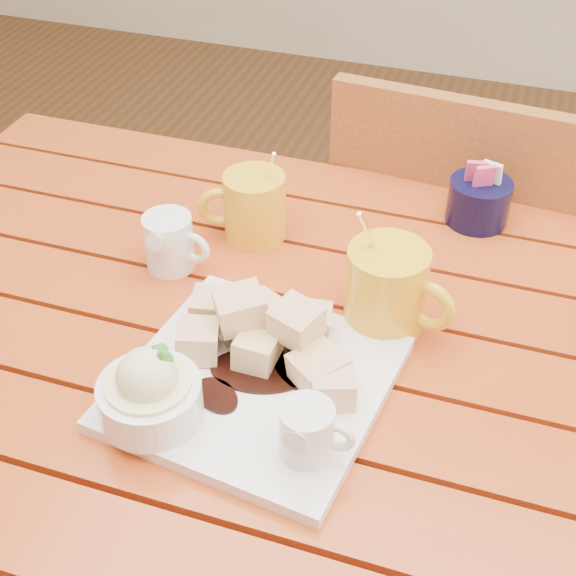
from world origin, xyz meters
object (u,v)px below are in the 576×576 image
(coffee_mug_right, at_px, (389,288))
(chair_far, at_px, (456,274))
(coffee_mug_left, at_px, (253,205))
(dessert_plate, at_px, (232,376))
(table, at_px, (269,384))

(coffee_mug_right, relative_size, chair_far, 0.18)
(coffee_mug_left, bearing_deg, chair_far, 31.54)
(coffee_mug_left, height_order, coffee_mug_right, coffee_mug_right)
(dessert_plate, bearing_deg, chair_far, 74.37)
(dessert_plate, height_order, coffee_mug_left, coffee_mug_left)
(dessert_plate, bearing_deg, coffee_mug_right, 52.48)
(coffee_mug_left, distance_m, coffee_mug_right, 0.25)
(table, bearing_deg, coffee_mug_left, 115.85)
(dessert_plate, distance_m, chair_far, 0.72)
(table, relative_size, coffee_mug_left, 8.35)
(dessert_plate, distance_m, coffee_mug_right, 0.22)
(chair_far, bearing_deg, table, 75.19)
(table, xyz_separation_m, coffee_mug_left, (-0.08, 0.17, 0.16))
(table, xyz_separation_m, dessert_plate, (0.01, -0.13, 0.14))
(table, distance_m, coffee_mug_right, 0.22)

